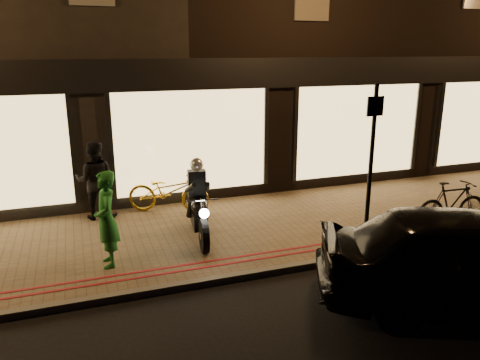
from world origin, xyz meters
The scene contains 12 objects.
ground centered at (0.00, 0.00, 0.00)m, with size 90.00×90.00×0.00m, color black.
sidewalk centered at (0.00, 2.00, 0.06)m, with size 50.00×4.00×0.12m, color brown.
kerb_stone centered at (0.00, 0.05, 0.06)m, with size 50.00×0.14×0.12m, color #59544C.
red_kerb_lines centered at (0.00, 0.55, 0.12)m, with size 50.00×0.26×0.01m.
building_row centered at (0.00, 8.99, 4.25)m, with size 48.00×10.11×8.50m.
motorcycle centered at (-0.45, 1.74, 0.73)m, with size 0.63×1.94×1.59m.
sign_post centered at (2.52, 0.49, 1.80)m, with size 0.35×0.09×3.00m.
bicycle_gold centered at (-0.70, 3.46, 0.61)m, with size 0.65×1.85×0.97m, color gold.
bicycle_dark centered at (4.66, 0.60, 0.61)m, with size 0.46×1.63×0.98m, color black.
person_green centered at (-2.20, 1.11, 0.95)m, with size 0.61×0.40×1.66m, color #1E7225.
person_dark centered at (-2.25, 3.60, 0.98)m, with size 0.83×0.65×1.71m, color black.
parked_car centered at (2.73, -1.90, 0.77)m, with size 1.81×4.51×1.54m, color black.
Camera 1 is at (-2.56, -6.58, 3.71)m, focal length 35.00 mm.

